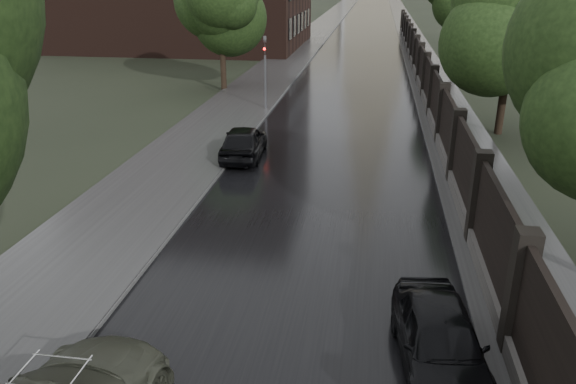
{
  "coord_description": "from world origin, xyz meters",
  "views": [
    {
      "loc": [
        1.58,
        -5.01,
        7.2
      ],
      "look_at": [
        -0.62,
        9.25,
        1.5
      ],
      "focal_mm": 35.0,
      "sensor_mm": 36.0,
      "label": 1
    }
  ],
  "objects": [
    {
      "name": "tree_right_c",
      "position": [
        7.5,
        40.0,
        4.95
      ],
      "size": [
        4.08,
        4.08,
        7.01
      ],
      "color": "black",
      "rests_on": "ground"
    },
    {
      "name": "car_right_near",
      "position": [
        3.09,
        4.21,
        0.66
      ],
      "size": [
        1.95,
        4.01,
        1.32
      ],
      "primitive_type": "imported",
      "rotation": [
        0.0,
        0.0,
        0.1
      ],
      "color": "black",
      "rests_on": "ground"
    },
    {
      "name": "fence_right",
      "position": [
        4.6,
        32.01,
        1.01
      ],
      "size": [
        0.45,
        75.72,
        2.7
      ],
      "color": "#383533",
      "rests_on": "ground"
    },
    {
      "name": "hatchback_left",
      "position": [
        -3.6,
        16.6,
        0.68
      ],
      "size": [
        1.85,
        4.07,
        1.36
      ],
      "primitive_type": "imported",
      "rotation": [
        0.0,
        0.0,
        3.21
      ],
      "color": "black",
      "rests_on": "ground"
    },
    {
      "name": "traffic_light",
      "position": [
        -4.3,
        24.99,
        2.4
      ],
      "size": [
        0.16,
        0.32,
        4.0
      ],
      "color": "#59595E",
      "rests_on": "ground"
    },
    {
      "name": "tree_right_b",
      "position": [
        7.5,
        22.0,
        4.95
      ],
      "size": [
        4.08,
        4.08,
        7.01
      ],
      "color": "black",
      "rests_on": "ground"
    },
    {
      "name": "tree_left_far",
      "position": [
        -8.0,
        30.0,
        5.24
      ],
      "size": [
        4.25,
        4.25,
        7.39
      ],
      "color": "black",
      "rests_on": "ground"
    }
  ]
}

